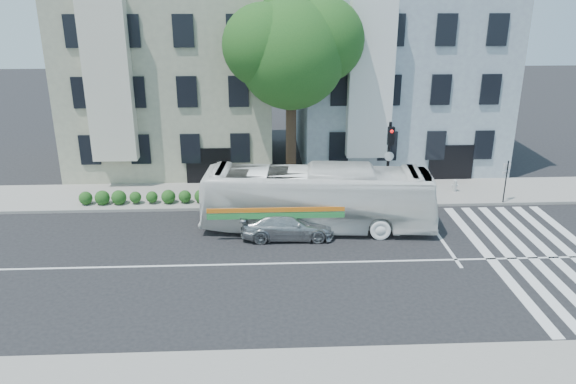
{
  "coord_description": "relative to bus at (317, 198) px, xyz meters",
  "views": [
    {
      "loc": [
        -1.54,
        -20.76,
        10.79
      ],
      "look_at": [
        -0.47,
        2.05,
        2.4
      ],
      "focal_mm": 35.0,
      "sensor_mm": 36.0,
      "label": 1
    }
  ],
  "objects": [
    {
      "name": "far_sign_pole",
      "position": [
        10.03,
        2.58,
        0.1
      ],
      "size": [
        0.41,
        0.2,
        2.27
      ],
      "rotation": [
        0.0,
        0.0,
        0.23
      ],
      "color": "black",
      "rests_on": "sidewalk_far"
    },
    {
      "name": "fire_hydrant",
      "position": [
        8.02,
        4.3,
        -1.01
      ],
      "size": [
        0.38,
        0.22,
        0.68
      ],
      "rotation": [
        0.0,
        0.0,
        -0.15
      ],
      "color": "#B5B5B0",
      "rests_on": "sidewalk_far"
    },
    {
      "name": "traffic_signal",
      "position": [
        3.8,
        2.38,
        1.41
      ],
      "size": [
        0.47,
        0.54,
        4.51
      ],
      "rotation": [
        0.0,
        0.0,
        0.09
      ],
      "color": "black",
      "rests_on": "ground"
    },
    {
      "name": "building_left",
      "position": [
        -7.98,
        11.44,
        3.99
      ],
      "size": [
        12.0,
        10.0,
        11.0
      ],
      "primitive_type": "cube",
      "color": "gray",
      "rests_on": "ground"
    },
    {
      "name": "ground",
      "position": [
        -0.98,
        -3.56,
        -1.51
      ],
      "size": [
        120.0,
        120.0,
        0.0
      ],
      "primitive_type": "plane",
      "color": "black",
      "rests_on": "ground"
    },
    {
      "name": "street_tree",
      "position": [
        -0.92,
        5.17,
        6.32
      ],
      "size": [
        7.3,
        5.9,
        11.1
      ],
      "color": "#2D2116",
      "rests_on": "ground"
    },
    {
      "name": "building_right",
      "position": [
        6.02,
        11.44,
        3.99
      ],
      "size": [
        12.0,
        10.0,
        11.0
      ],
      "primitive_type": "cube",
      "color": "gray",
      "rests_on": "ground"
    },
    {
      "name": "sidewalk_far",
      "position": [
        -0.98,
        4.44,
        -1.43
      ],
      "size": [
        80.0,
        4.0,
        0.15
      ],
      "primitive_type": "cube",
      "color": "gray",
      "rests_on": "ground"
    },
    {
      "name": "bus",
      "position": [
        0.0,
        0.0,
        0.0
      ],
      "size": [
        3.55,
        11.02,
        3.02
      ],
      "primitive_type": "imported",
      "rotation": [
        0.0,
        0.0,
        1.48
      ],
      "color": "white",
      "rests_on": "ground"
    },
    {
      "name": "sedan",
      "position": [
        -1.44,
        -0.96,
        -0.89
      ],
      "size": [
        1.77,
        4.28,
        1.24
      ],
      "primitive_type": "imported",
      "rotation": [
        0.0,
        0.0,
        1.56
      ],
      "color": "#B5B8BC",
      "rests_on": "ground"
    },
    {
      "name": "hedge",
      "position": [
        -7.46,
        3.24,
        -1.01
      ],
      "size": [
        8.54,
        1.5,
        0.7
      ],
      "primitive_type": null,
      "rotation": [
        0.0,
        0.0,
        -0.08
      ],
      "color": "#28581C",
      "rests_on": "sidewalk_far"
    }
  ]
}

